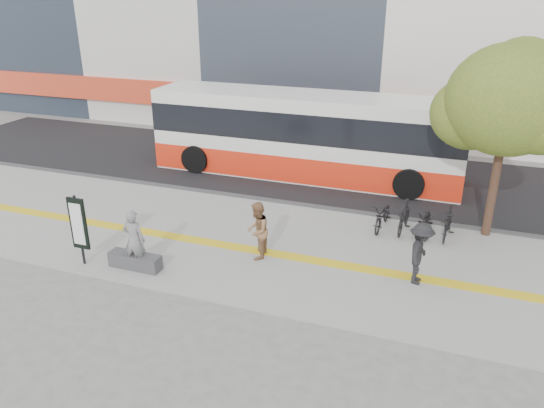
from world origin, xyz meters
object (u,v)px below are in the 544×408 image
(signboard, at_px, (78,225))
(seated_woman, at_px, (134,240))
(bench, at_px, (135,261))
(bus, at_px, (305,138))
(pedestrian_dark, at_px, (420,254))
(pedestrian_tan, at_px, (257,231))
(street_tree, at_px, (508,102))

(signboard, bearing_deg, seated_woman, 11.33)
(bench, relative_size, seated_woman, 0.87)
(bench, distance_m, bus, 10.08)
(signboard, height_order, seated_woman, signboard)
(seated_woman, height_order, pedestrian_dark, seated_woman)
(bus, relative_size, pedestrian_dark, 7.35)
(bench, relative_size, pedestrian_tan, 0.89)
(signboard, distance_m, seated_woman, 1.71)
(bench, relative_size, street_tree, 0.25)
(bus, xyz_separation_m, seated_woman, (-2.29, -9.68, -0.72))
(seated_woman, relative_size, pedestrian_dark, 1.02)
(signboard, bearing_deg, street_tree, 29.07)
(pedestrian_dark, bearing_deg, seated_woman, 108.74)
(seated_woman, xyz_separation_m, pedestrian_dark, (7.88, 1.95, -0.02))
(signboard, relative_size, pedestrian_dark, 1.22)
(bench, height_order, seated_woman, seated_woman)
(bus, bearing_deg, street_tree, -26.26)
(seated_woman, xyz_separation_m, pedestrian_tan, (3.12, 1.80, -0.02))
(bus, distance_m, pedestrian_dark, 9.57)
(pedestrian_tan, bearing_deg, street_tree, 114.42)
(signboard, height_order, pedestrian_dark, signboard)
(signboard, relative_size, street_tree, 0.35)
(signboard, xyz_separation_m, pedestrian_tan, (4.76, 2.13, -0.39))
(signboard, distance_m, pedestrian_tan, 5.23)
(bench, bearing_deg, pedestrian_dark, 13.99)
(bus, distance_m, seated_woman, 9.97)
(signboard, xyz_separation_m, pedestrian_dark, (9.51, 2.28, -0.38))
(signboard, height_order, street_tree, street_tree)
(pedestrian_dark, bearing_deg, signboard, 108.30)
(bus, xyz_separation_m, pedestrian_tan, (0.83, -7.87, -0.75))
(bus, relative_size, pedestrian_tan, 7.41)
(pedestrian_dark, bearing_deg, bus, 40.72)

